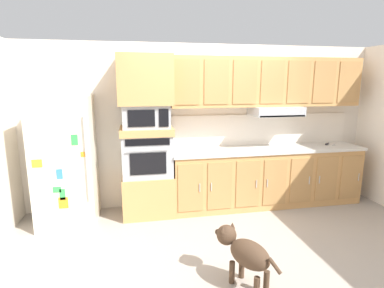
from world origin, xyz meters
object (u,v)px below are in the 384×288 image
microwave (146,116)px  refrigerator (66,161)px  built_in_oven (147,155)px  dog (244,251)px  screwdriver (328,144)px

microwave → refrigerator: bearing=-176.5°
refrigerator → microwave: size_ratio=2.73×
built_in_oven → dog: 2.08m
refrigerator → microwave: (1.10, 0.07, 0.58)m
built_in_oven → screwdriver: 2.94m
refrigerator → built_in_oven: 1.11m
built_in_oven → screwdriver: size_ratio=4.17×
screwdriver → dog: 2.90m
screwdriver → dog: size_ratio=0.22×
microwave → screwdriver: bearing=0.8°
refrigerator → screwdriver: (4.05, 0.11, 0.05)m
microwave → dog: size_ratio=0.86×
built_in_oven → dog: built_in_oven is taller
screwdriver → microwave: bearing=-179.2°
screwdriver → dog: screwdriver is taller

